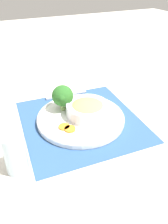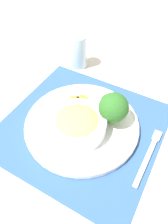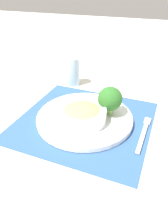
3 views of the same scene
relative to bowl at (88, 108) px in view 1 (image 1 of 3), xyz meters
The scene contains 9 objects.
ground_plane 0.05m from the bowl, 89.23° to the left, with size 4.00×4.00×0.00m, color beige.
placemat 0.05m from the bowl, 89.23° to the left, with size 0.46×0.44×0.00m.
plate 0.04m from the bowl, 89.23° to the left, with size 0.32×0.32×0.02m.
bowl is the anchor object (origin of this frame).
broccoli_floret 0.10m from the bowl, 42.98° to the left, with size 0.08×0.08×0.10m.
carrot_slice_near 0.11m from the bowl, 109.39° to the left, with size 0.04×0.04×0.01m.
carrot_slice_middle 0.11m from the bowl, 121.67° to the left, with size 0.04×0.04×0.01m.
water_glass 0.31m from the bowl, 116.32° to the left, with size 0.06×0.06×0.12m.
fork 0.20m from the bowl, ahead, with size 0.03×0.18×0.01m.
Camera 1 is at (-0.60, 0.26, 0.47)m, focal length 35.00 mm.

